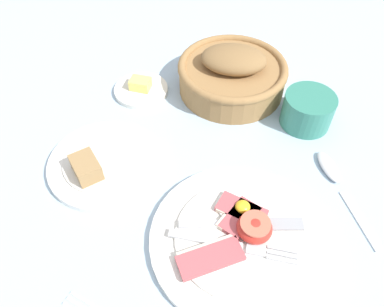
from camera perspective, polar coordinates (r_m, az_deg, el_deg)
name	(u,v)px	position (r m, az deg, el deg)	size (l,w,h in m)	color
ground_plane	(205,211)	(0.60, 2.04, -8.71)	(3.00, 3.00, 0.00)	#A3BCD1
breakfast_plate	(240,236)	(0.57, 7.26, -12.43)	(0.27, 0.27, 0.04)	silver
bread_plate	(103,163)	(0.66, -13.42, -1.47)	(0.19, 0.19, 0.05)	silver
sugar_cup	(308,109)	(0.73, 17.24, 6.45)	(0.09, 0.09, 0.06)	#337F6B
bread_basket	(232,74)	(0.77, 6.14, 12.02)	(0.22, 0.22, 0.10)	olive
butter_dish	(141,89)	(0.79, -7.78, 9.73)	(0.11, 0.11, 0.03)	silver
teaspoon_by_saucer	(337,179)	(0.67, 21.16, -3.71)	(0.14, 0.16, 0.01)	silver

